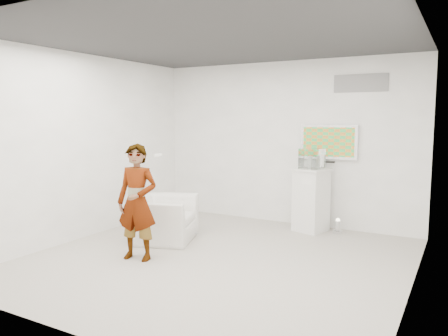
% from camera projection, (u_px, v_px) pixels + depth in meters
% --- Properties ---
extents(room, '(5.01, 5.01, 3.00)m').
position_uv_depth(room, '(217.00, 153.00, 5.95)').
color(room, '#ABA69D').
rests_on(room, ground).
extents(tv, '(1.00, 0.08, 0.60)m').
position_uv_depth(tv, '(329.00, 142.00, 7.66)').
color(tv, silver).
rests_on(tv, room).
extents(logo_decal, '(0.90, 0.02, 0.30)m').
position_uv_depth(logo_decal, '(361.00, 83.00, 7.33)').
color(logo_decal, gray).
rests_on(logo_decal, room).
extents(person, '(0.65, 0.49, 1.62)m').
position_uv_depth(person, '(137.00, 202.00, 6.04)').
color(person, silver).
rests_on(person, room).
extents(armchair, '(1.23, 1.31, 0.69)m').
position_uv_depth(armchair, '(163.00, 219.00, 7.05)').
color(armchair, silver).
rests_on(armchair, room).
extents(pedestal, '(0.66, 0.66, 1.10)m').
position_uv_depth(pedestal, '(311.00, 200.00, 7.59)').
color(pedestal, white).
rests_on(pedestal, room).
extents(floor_uplight, '(0.17, 0.17, 0.25)m').
position_uv_depth(floor_uplight, '(338.00, 226.00, 7.46)').
color(floor_uplight, white).
rests_on(floor_uplight, room).
extents(vitrine, '(0.40, 0.40, 0.34)m').
position_uv_depth(vitrine, '(312.00, 159.00, 7.50)').
color(vitrine, white).
rests_on(vitrine, pedestal).
extents(console, '(0.06, 0.16, 0.22)m').
position_uv_depth(console, '(312.00, 162.00, 7.51)').
color(console, white).
rests_on(console, pedestal).
extents(wii_remote, '(0.06, 0.14, 0.03)m').
position_uv_depth(wii_remote, '(158.00, 155.00, 6.03)').
color(wii_remote, white).
rests_on(wii_remote, person).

